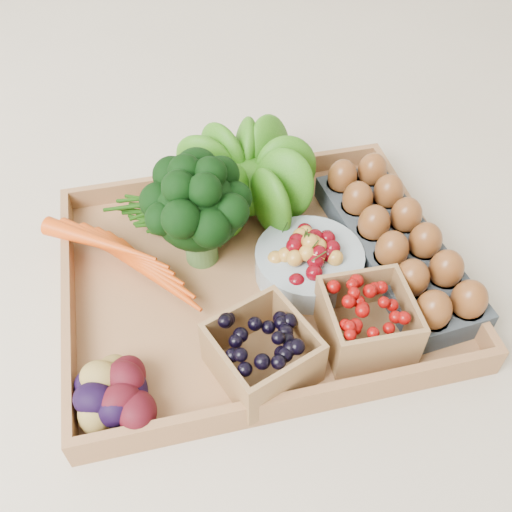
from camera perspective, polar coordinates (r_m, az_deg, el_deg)
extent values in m
plane|color=beige|center=(0.86, 0.00, -2.70)|extent=(4.00, 4.00, 0.00)
cube|color=#A26F44|center=(0.85, 0.00, -2.38)|extent=(0.55, 0.45, 0.01)
sphere|color=#1E5D0E|center=(0.91, -0.94, 8.53)|extent=(0.15, 0.15, 0.15)
cylinder|color=#8C9EA5|center=(0.84, 5.31, -0.69)|extent=(0.16, 0.16, 0.04)
cube|color=#353D44|center=(0.88, 13.73, 0.75)|extent=(0.15, 0.35, 0.04)
cube|color=black|center=(0.72, 0.63, -9.65)|extent=(0.15, 0.15, 0.08)
cube|color=#750605|center=(0.76, 11.04, -6.31)|extent=(0.12, 0.12, 0.08)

